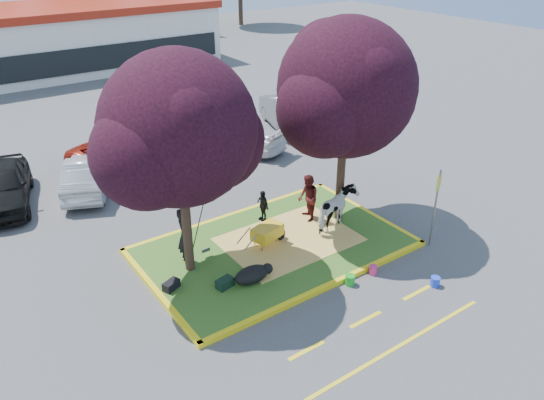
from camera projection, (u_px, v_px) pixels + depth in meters
ground at (274, 249)px, 17.08m from camera, size 90.00×90.00×0.00m
median_island at (274, 247)px, 17.05m from camera, size 8.00×5.00×0.15m
curb_near at (326, 287)px, 15.18m from camera, size 8.30×0.16×0.15m
curb_far at (232, 215)px, 18.92m from camera, size 8.30×0.16×0.15m
curb_left at (157, 292)px, 14.97m from camera, size 0.16×5.30×0.15m
curb_right at (366, 212)px, 19.13m from camera, size 0.16×5.30×0.15m
straw_bedding at (289, 239)px, 17.32m from camera, size 4.20×3.00×0.01m
tree_purple_left at (180, 136)px, 13.93m from camera, size 5.06×4.20×6.51m
tree_purple_right at (347, 95)px, 16.60m from camera, size 5.30×4.40×6.82m
fire_lane_stripe_a at (307, 351)px, 13.02m from camera, size 1.10×0.12×0.01m
fire_lane_stripe_b at (366, 320)px, 14.04m from camera, size 1.10×0.12×0.01m
fire_lane_stripe_c at (417, 293)px, 15.06m from camera, size 1.10×0.12×0.01m
fire_lane_long at (400, 346)px, 13.17m from camera, size 6.00×0.10×0.01m
retail_building at (68, 37)px, 37.36m from camera, size 20.40×8.40×4.40m
cow at (337, 209)px, 17.63m from camera, size 1.88×1.31×1.45m
calf at (252, 275)px, 15.18m from camera, size 1.21×0.89×0.47m
handler at (185, 236)px, 15.68m from camera, size 0.57×0.76×1.89m
visitor_a at (308, 198)px, 18.12m from camera, size 0.87×0.98×1.66m
visitor_b at (263, 205)px, 18.24m from camera, size 0.29×0.66×1.12m
wheelbarrow at (268, 232)px, 16.83m from camera, size 1.80×0.85×0.68m
gear_bag_dark at (171, 285)px, 14.93m from camera, size 0.55×0.43×0.25m
gear_bag_green at (225, 283)px, 15.00m from camera, size 0.55×0.40×0.26m
sign_post at (436, 199)px, 16.55m from camera, size 0.36×0.17×2.68m
bucket_green at (350, 280)px, 15.34m from camera, size 0.33×0.33×0.31m
bucket_pink at (373, 270)px, 15.83m from camera, size 0.31×0.31×0.27m
bucket_blue at (435, 282)px, 15.29m from camera, size 0.31×0.31×0.29m
car_black at (2, 185)px, 19.46m from camera, size 2.99×4.94×1.57m
car_silver at (87, 174)px, 20.57m from camera, size 3.05×4.43×1.38m
car_red at (116, 160)px, 21.96m from camera, size 3.66×4.91×1.24m
car_white at (239, 135)px, 24.49m from camera, size 3.39×4.97×1.34m
car_grey at (287, 113)px, 26.95m from camera, size 2.91×4.91×1.53m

